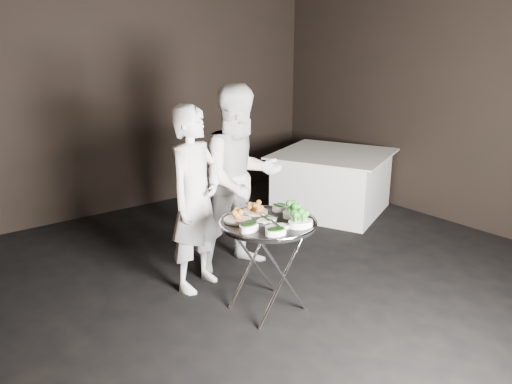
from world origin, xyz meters
TOP-DOWN VIEW (x-y plane):
  - floor at (0.00, 0.00)m, footprint 6.00×7.00m
  - wall_back at (0.00, 3.52)m, footprint 6.00×0.05m
  - tray_stand at (-0.03, 0.42)m, footprint 0.50×0.42m
  - serving_tray at (-0.03, 0.42)m, footprint 0.75×0.75m
  - potato_plate_a at (-0.20, 0.57)m, footprint 0.21×0.21m
  - potato_plate_b at (0.02, 0.64)m, footprint 0.20×0.20m
  - greens_bowl at (0.21, 0.56)m, footprint 0.12×0.12m
  - asparagus_plate_a at (-0.03, 0.43)m, footprint 0.18×0.11m
  - asparagus_plate_b at (-0.06, 0.26)m, footprint 0.22×0.15m
  - spinach_bowl_a at (-0.25, 0.36)m, footprint 0.21×0.18m
  - spinach_bowl_b at (-0.16, 0.17)m, footprint 0.18×0.14m
  - broccoli_bowl_a at (0.20, 0.37)m, footprint 0.22×0.19m
  - broccoli_bowl_b at (0.09, 0.18)m, footprint 0.22×0.19m
  - serving_utensils at (-0.01, 0.48)m, footprint 0.59×0.43m
  - waiter_left at (-0.25, 1.11)m, footprint 0.68×0.57m
  - waiter_right at (0.30, 1.21)m, footprint 0.92×0.76m
  - dining_table at (2.15, 1.80)m, footprint 1.32×1.32m

SIDE VIEW (x-z plane):
  - floor at x=0.00m, z-range -0.05..0.00m
  - dining_table at x=2.15m, z-range 0.00..0.76m
  - tray_stand at x=-0.03m, z-range 0.04..0.78m
  - serving_tray at x=-0.03m, z-range 0.72..0.76m
  - asparagus_plate_a at x=-0.03m, z-range 0.75..0.78m
  - asparagus_plate_b at x=-0.06m, z-range 0.75..0.79m
  - spinach_bowl_b at x=-0.16m, z-range 0.75..0.81m
  - potato_plate_b at x=0.02m, z-range 0.75..0.82m
  - greens_bowl at x=0.21m, z-range 0.75..0.82m
  - potato_plate_a at x=-0.20m, z-range 0.75..0.82m
  - spinach_bowl_a at x=-0.25m, z-range 0.75..0.82m
  - broccoli_bowl_a at x=0.20m, z-range 0.75..0.82m
  - broccoli_bowl_b at x=0.09m, z-range 0.75..0.82m
  - waiter_left at x=-0.25m, z-range 0.00..1.59m
  - serving_utensils at x=-0.01m, z-range 0.80..0.81m
  - waiter_right at x=0.30m, z-range 0.00..1.72m
  - wall_back at x=0.00m, z-range 0.00..3.00m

